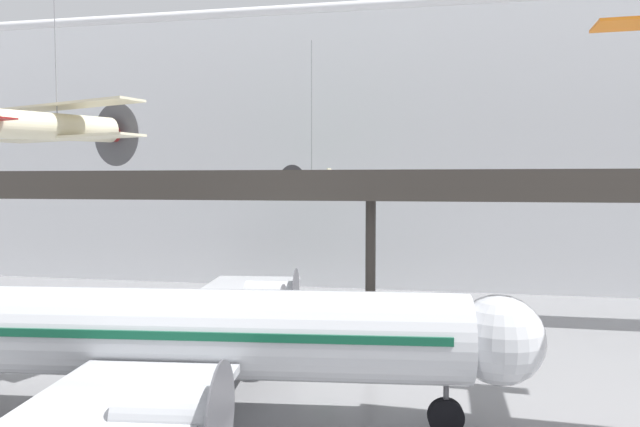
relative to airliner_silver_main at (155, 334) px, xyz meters
The scene contains 6 objects.
hangar_back_wall 31.48m from the airliner_silver_main, 78.57° to the left, with size 140.00×3.00×23.78m.
mezzanine_walkway 19.91m from the airliner_silver_main, 71.90° to the left, with size 110.00×3.20×9.80m.
ceiling_truss_beam 23.82m from the airliner_silver_main, 69.62° to the left, with size 120.00×0.60×0.60m.
airliner_silver_main is the anchor object (origin of this frame).
suspended_plane_cream_biplane 10.76m from the airliner_silver_main, 151.32° to the left, with size 8.70×7.39×9.61m.
suspended_plane_green_biplane 22.50m from the airliner_silver_main, 86.33° to the left, with size 6.46×5.61×11.41m.
Camera 1 is at (3.88, -15.08, 9.05)m, focal length 32.00 mm.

